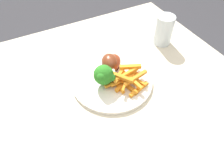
{
  "coord_description": "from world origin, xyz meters",
  "views": [
    {
      "loc": [
        0.34,
        -0.23,
        1.23
      ],
      "look_at": [
        -0.07,
        -0.02,
        0.75
      ],
      "focal_mm": 33.43,
      "sensor_mm": 36.0,
      "label": 1
    }
  ],
  "objects_px": {
    "dining_table": "(126,114)",
    "dinner_plate": "(112,80)",
    "water_glass": "(164,30)",
    "broccoli_floret_front": "(104,75)",
    "chicken_drumstick_near": "(111,63)",
    "fork": "(222,126)",
    "carrot_fries_pile": "(127,78)",
    "chicken_drumstick_far": "(112,64)"
  },
  "relations": [
    {
      "from": "dining_table",
      "to": "chicken_drumstick_near",
      "type": "height_order",
      "value": "chicken_drumstick_near"
    },
    {
      "from": "fork",
      "to": "dinner_plate",
      "type": "bearing_deg",
      "value": 66.26
    },
    {
      "from": "chicken_drumstick_far",
      "to": "fork",
      "type": "relative_size",
      "value": 0.61
    },
    {
      "from": "dinner_plate",
      "to": "chicken_drumstick_near",
      "type": "distance_m",
      "value": 0.06
    },
    {
      "from": "dining_table",
      "to": "chicken_drumstick_far",
      "type": "xyz_separation_m",
      "value": [
        -0.11,
        0.0,
        0.15
      ]
    },
    {
      "from": "fork",
      "to": "water_glass",
      "type": "height_order",
      "value": "water_glass"
    },
    {
      "from": "dining_table",
      "to": "chicken_drumstick_near",
      "type": "xyz_separation_m",
      "value": [
        -0.12,
        0.0,
        0.15
      ]
    },
    {
      "from": "water_glass",
      "to": "chicken_drumstick_near",
      "type": "bearing_deg",
      "value": -79.31
    },
    {
      "from": "dining_table",
      "to": "water_glass",
      "type": "distance_m",
      "value": 0.35
    },
    {
      "from": "dinner_plate",
      "to": "water_glass",
      "type": "distance_m",
      "value": 0.29
    },
    {
      "from": "chicken_drumstick_near",
      "to": "fork",
      "type": "height_order",
      "value": "chicken_drumstick_near"
    },
    {
      "from": "fork",
      "to": "carrot_fries_pile",
      "type": "bearing_deg",
      "value": 64.54
    },
    {
      "from": "dinner_plate",
      "to": "fork",
      "type": "bearing_deg",
      "value": 33.42
    },
    {
      "from": "chicken_drumstick_near",
      "to": "fork",
      "type": "bearing_deg",
      "value": 26.68
    },
    {
      "from": "chicken_drumstick_near",
      "to": "water_glass",
      "type": "bearing_deg",
      "value": 100.69
    },
    {
      "from": "carrot_fries_pile",
      "to": "fork",
      "type": "bearing_deg",
      "value": 31.69
    },
    {
      "from": "broccoli_floret_front",
      "to": "carrot_fries_pile",
      "type": "xyz_separation_m",
      "value": [
        0.03,
        0.07,
        -0.02
      ]
    },
    {
      "from": "broccoli_floret_front",
      "to": "water_glass",
      "type": "distance_m",
      "value": 0.32
    },
    {
      "from": "carrot_fries_pile",
      "to": "water_glass",
      "type": "bearing_deg",
      "value": 119.05
    },
    {
      "from": "broccoli_floret_front",
      "to": "water_glass",
      "type": "height_order",
      "value": "water_glass"
    },
    {
      "from": "dining_table",
      "to": "fork",
      "type": "relative_size",
      "value": 4.83
    },
    {
      "from": "dining_table",
      "to": "dinner_plate",
      "type": "height_order",
      "value": "dinner_plate"
    },
    {
      "from": "broccoli_floret_front",
      "to": "water_glass",
      "type": "relative_size",
      "value": 0.64
    },
    {
      "from": "chicken_drumstick_far",
      "to": "dinner_plate",
      "type": "bearing_deg",
      "value": -27.14
    },
    {
      "from": "dining_table",
      "to": "chicken_drumstick_far",
      "type": "bearing_deg",
      "value": 177.64
    },
    {
      "from": "dining_table",
      "to": "carrot_fries_pile",
      "type": "relative_size",
      "value": 6.34
    },
    {
      "from": "dinner_plate",
      "to": "chicken_drumstick_far",
      "type": "height_order",
      "value": "chicken_drumstick_far"
    },
    {
      "from": "carrot_fries_pile",
      "to": "fork",
      "type": "height_order",
      "value": "carrot_fries_pile"
    },
    {
      "from": "dinner_plate",
      "to": "chicken_drumstick_near",
      "type": "relative_size",
      "value": 2.04
    },
    {
      "from": "chicken_drumstick_near",
      "to": "fork",
      "type": "xyz_separation_m",
      "value": [
        0.34,
        0.17,
        -0.03
      ]
    },
    {
      "from": "broccoli_floret_front",
      "to": "water_glass",
      "type": "xyz_separation_m",
      "value": [
        -0.1,
        0.3,
        0.0
      ]
    },
    {
      "from": "chicken_drumstick_near",
      "to": "chicken_drumstick_far",
      "type": "relative_size",
      "value": 1.12
    },
    {
      "from": "carrot_fries_pile",
      "to": "fork",
      "type": "xyz_separation_m",
      "value": [
        0.25,
        0.16,
        -0.03
      ]
    },
    {
      "from": "carrot_fries_pile",
      "to": "water_glass",
      "type": "relative_size",
      "value": 1.25
    },
    {
      "from": "dining_table",
      "to": "broccoli_floret_front",
      "type": "height_order",
      "value": "broccoli_floret_front"
    },
    {
      "from": "broccoli_floret_front",
      "to": "fork",
      "type": "height_order",
      "value": "broccoli_floret_front"
    },
    {
      "from": "dining_table",
      "to": "dinner_plate",
      "type": "distance_m",
      "value": 0.14
    },
    {
      "from": "broccoli_floret_front",
      "to": "chicken_drumstick_near",
      "type": "distance_m",
      "value": 0.08
    },
    {
      "from": "dining_table",
      "to": "fork",
      "type": "bearing_deg",
      "value": 38.07
    },
    {
      "from": "chicken_drumstick_far",
      "to": "water_glass",
      "type": "bearing_deg",
      "value": 101.3
    },
    {
      "from": "dinner_plate",
      "to": "carrot_fries_pile",
      "type": "distance_m",
      "value": 0.06
    },
    {
      "from": "fork",
      "to": "water_glass",
      "type": "distance_m",
      "value": 0.4
    }
  ]
}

